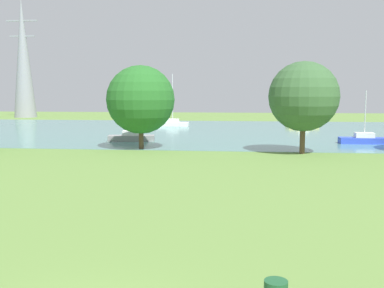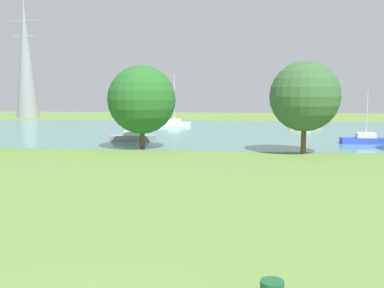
% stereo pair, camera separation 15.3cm
% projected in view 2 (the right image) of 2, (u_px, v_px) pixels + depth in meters
% --- Properties ---
extents(ground_plane, '(160.00, 160.00, 0.00)m').
position_uv_depth(ground_plane, '(193.00, 166.00, 31.07)').
color(ground_plane, olive).
extents(water_surface, '(140.00, 40.00, 0.02)m').
position_uv_depth(water_surface, '(216.00, 131.00, 58.70)').
color(water_surface, slate).
rests_on(water_surface, ground).
extents(sailboat_yellow, '(5.03, 2.83, 5.24)m').
position_uv_depth(sailboat_yellow, '(304.00, 123.00, 66.40)').
color(sailboat_yellow, yellow).
rests_on(sailboat_yellow, water_surface).
extents(sailboat_blue, '(4.81, 1.52, 5.27)m').
position_uv_depth(sailboat_blue, '(366.00, 139.00, 44.28)').
color(sailboat_blue, blue).
rests_on(sailboat_blue, water_surface).
extents(sailboat_gray, '(4.98, 2.26, 7.41)m').
position_uv_depth(sailboat_gray, '(133.00, 137.00, 46.70)').
color(sailboat_gray, gray).
rests_on(sailboat_gray, water_surface).
extents(sailboat_white, '(4.85, 1.66, 7.76)m').
position_uv_depth(sailboat_white, '(174.00, 123.00, 66.91)').
color(sailboat_white, white).
rests_on(sailboat_white, water_surface).
extents(tree_west_near, '(6.16, 6.16, 7.54)m').
position_uv_depth(tree_west_near, '(142.00, 100.00, 40.02)').
color(tree_west_near, brown).
rests_on(tree_west_near, ground).
extents(tree_west_far, '(5.80, 5.80, 7.69)m').
position_uv_depth(tree_west_far, '(305.00, 97.00, 36.73)').
color(tree_west_far, brown).
rests_on(tree_west_far, ground).
extents(electricity_pylon, '(6.40, 4.40, 23.91)m').
position_uv_depth(electricity_pylon, '(26.00, 57.00, 89.02)').
color(electricity_pylon, gray).
rests_on(electricity_pylon, ground).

